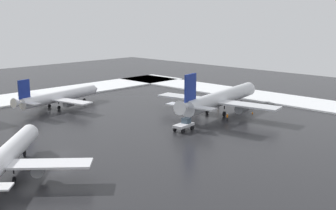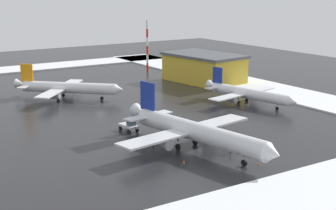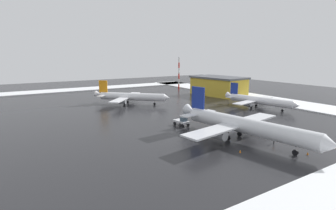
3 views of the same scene
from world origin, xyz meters
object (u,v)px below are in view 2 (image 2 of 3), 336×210
(airplane_parked_starboard, at_px, (67,88))
(traffic_cone_near_nose, at_px, (184,162))
(ground_crew_by_nose_gear, at_px, (153,143))
(ground_crew_beside_wing, at_px, (231,148))
(airplane_far_rear, at_px, (195,131))
(traffic_cone_mid_line, at_px, (259,164))
(traffic_cone_wingtip_side, at_px, (259,153))
(airplane_distant_tail, at_px, (248,93))
(pushback_tug, at_px, (129,125))
(antenna_mast, at_px, (147,46))
(cargo_hangar, at_px, (204,68))

(airplane_parked_starboard, bearing_deg, traffic_cone_near_nose, -49.40)
(ground_crew_by_nose_gear, height_order, ground_crew_beside_wing, same)
(ground_crew_by_nose_gear, xyz_separation_m, ground_crew_beside_wing, (-10.20, -10.19, 0.00))
(airplane_far_rear, relative_size, traffic_cone_mid_line, 66.46)
(airplane_far_rear, relative_size, ground_crew_by_nose_gear, 21.37)
(airplane_far_rear, relative_size, traffic_cone_wingtip_side, 66.46)
(ground_crew_beside_wing, height_order, traffic_cone_mid_line, ground_crew_beside_wing)
(airplane_distant_tail, relative_size, pushback_tug, 5.78)
(airplane_distant_tail, height_order, airplane_parked_starboard, airplane_parked_starboard)
(antenna_mast, bearing_deg, traffic_cone_wingtip_side, 161.77)
(airplane_far_rear, distance_m, ground_crew_by_nose_gear, 8.25)
(airplane_parked_starboard, relative_size, ground_crew_by_nose_gear, 14.17)
(pushback_tug, bearing_deg, antenna_mast, 140.19)
(ground_crew_by_nose_gear, height_order, traffic_cone_wingtip_side, ground_crew_by_nose_gear)
(cargo_hangar, relative_size, traffic_cone_mid_line, 48.66)
(airplane_parked_starboard, height_order, antenna_mast, antenna_mast)
(antenna_mast, bearing_deg, airplane_parked_starboard, 122.67)
(traffic_cone_mid_line, bearing_deg, airplane_parked_starboard, 6.31)
(pushback_tug, height_order, traffic_cone_mid_line, pushback_tug)
(pushback_tug, bearing_deg, ground_crew_beside_wing, 14.61)
(airplane_distant_tail, bearing_deg, antenna_mast, 164.84)
(traffic_cone_mid_line, bearing_deg, pushback_tug, 15.93)
(airplane_distant_tail, xyz_separation_m, ground_crew_beside_wing, (-28.02, 28.90, -1.78))
(antenna_mast, relative_size, traffic_cone_mid_line, 32.42)
(ground_crew_beside_wing, bearing_deg, traffic_cone_wingtip_side, 31.26)
(ground_crew_by_nose_gear, relative_size, cargo_hangar, 0.06)
(airplane_parked_starboard, xyz_separation_m, traffic_cone_wingtip_side, (-62.35, -11.27, -2.71))
(airplane_parked_starboard, relative_size, traffic_cone_wingtip_side, 44.05)
(antenna_mast, bearing_deg, airplane_far_rear, 155.03)
(airplane_distant_tail, height_order, traffic_cone_mid_line, airplane_distant_tail)
(airplane_far_rear, bearing_deg, cargo_hangar, 132.48)
(pushback_tug, xyz_separation_m, traffic_cone_mid_line, (-29.98, -8.56, -1.01))
(ground_crew_by_nose_gear, relative_size, traffic_cone_wingtip_side, 3.11)
(airplane_far_rear, height_order, cargo_hangar, airplane_far_rear)
(traffic_cone_wingtip_side, bearing_deg, airplane_parked_starboard, 10.25)
(airplane_parked_starboard, height_order, traffic_cone_wingtip_side, airplane_parked_starboard)
(airplane_distant_tail, distance_m, airplane_parked_starboard, 47.82)
(airplane_distant_tail, distance_m, cargo_hangar, 32.09)
(traffic_cone_near_nose, bearing_deg, airplane_far_rear, -50.10)
(cargo_hangar, xyz_separation_m, traffic_cone_mid_line, (-66.31, 37.88, -4.17))
(airplane_distant_tail, height_order, ground_crew_by_nose_gear, airplane_distant_tail)
(pushback_tug, xyz_separation_m, ground_crew_by_nose_gear, (-12.25, 1.63, -0.31))
(airplane_distant_tail, relative_size, ground_crew_by_nose_gear, 16.28)
(pushback_tug, distance_m, traffic_cone_near_nose, 22.39)
(airplane_parked_starboard, distance_m, traffic_cone_mid_line, 67.16)
(pushback_tug, distance_m, cargo_hangar, 59.05)
(traffic_cone_wingtip_side, bearing_deg, traffic_cone_mid_line, 138.17)
(ground_crew_beside_wing, relative_size, cargo_hangar, 0.06)
(antenna_mast, bearing_deg, ground_crew_by_nose_gear, 150.04)
(pushback_tug, xyz_separation_m, ground_crew_beside_wing, (-22.45, -8.56, -0.31))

